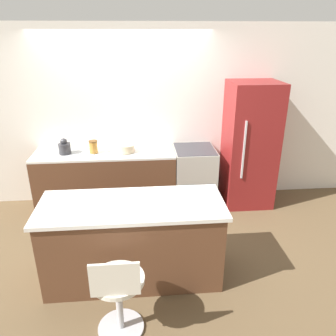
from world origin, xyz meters
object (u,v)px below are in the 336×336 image
object	(u,v)px
oven_range	(194,177)
refrigerator	(250,145)
kettle	(64,147)
stool_chair	(118,295)
mixing_bowl	(126,148)

from	to	relation	value
oven_range	refrigerator	xyz separation A→B (m)	(0.82, -0.00, 0.47)
kettle	stool_chair	bearing A→B (deg)	-69.89
kettle	mixing_bowl	distance (m)	0.85
stool_chair	kettle	distance (m)	2.46
refrigerator	stool_chair	xyz separation A→B (m)	(-1.83, -2.28, -0.50)
refrigerator	stool_chair	world-z (taller)	refrigerator
stool_chair	mixing_bowl	world-z (taller)	mixing_bowl
oven_range	refrigerator	world-z (taller)	refrigerator
oven_range	stool_chair	size ratio (longest dim) A/B	1.02
kettle	refrigerator	bearing A→B (deg)	0.78
refrigerator	kettle	xyz separation A→B (m)	(-2.66, -0.04, 0.06)
refrigerator	kettle	world-z (taller)	refrigerator
refrigerator	kettle	bearing A→B (deg)	-179.22
kettle	mixing_bowl	xyz separation A→B (m)	(0.85, 0.00, -0.04)
refrigerator	oven_range	bearing A→B (deg)	179.78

